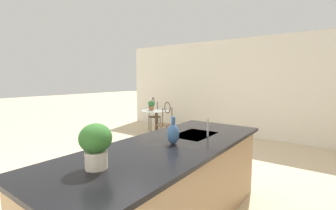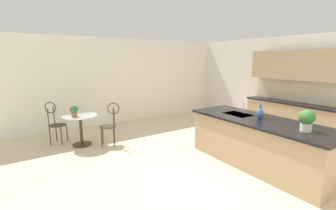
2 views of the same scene
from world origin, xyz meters
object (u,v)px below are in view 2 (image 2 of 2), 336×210
bistro_table (81,127)px  potted_plant_on_table (74,110)px  vase_on_counter (260,113)px  chair_by_island (55,121)px  potted_plant_counter_far (307,119)px  chair_near_window (110,122)px

bistro_table → potted_plant_on_table: 0.46m
potted_plant_on_table → vase_on_counter: (2.94, 2.78, 0.14)m
bistro_table → vase_on_counter: vase_on_counter is taller
chair_by_island → potted_plant_counter_far: size_ratio=2.99×
potted_plant_counter_far → potted_plant_on_table: bearing=-144.9°
vase_on_counter → potted_plant_on_table: bearing=-136.6°
bistro_table → chair_by_island: bearing=-135.2°
bistro_table → chair_near_window: size_ratio=0.77×
chair_near_window → vase_on_counter: size_ratio=3.62×
chair_by_island → potted_plant_on_table: chair_by_island is taller
bistro_table → chair_by_island: size_ratio=0.77×
chair_by_island → vase_on_counter: size_ratio=3.62×
potted_plant_on_table → bistro_table: bearing=106.0°
potted_plant_counter_far → chair_by_island: bearing=-145.1°
bistro_table → potted_plant_on_table: size_ratio=3.05×
bistro_table → potted_plant_counter_far: potted_plant_counter_far is taller
potted_plant_counter_far → vase_on_counter: 0.91m
potted_plant_on_table → vase_on_counter: size_ratio=0.91×
chair_near_window → potted_plant_on_table: chair_near_window is taller
chair_near_window → potted_plant_on_table: 0.86m
chair_by_island → potted_plant_on_table: bearing=33.5°
chair_near_window → vase_on_counter: bearing=38.2°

